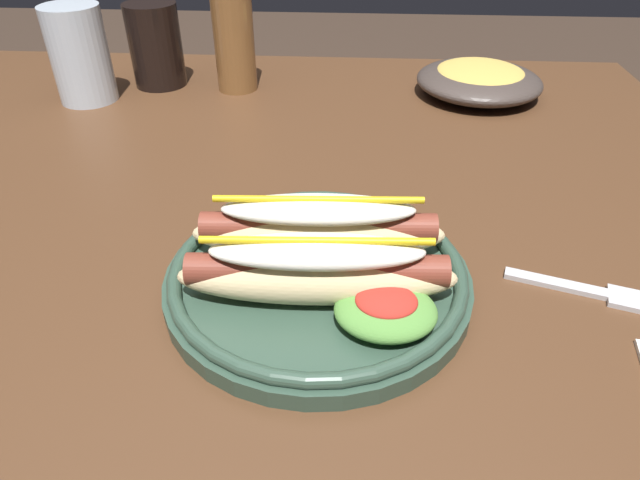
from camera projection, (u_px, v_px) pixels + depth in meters
name	position (u px, v px, depth m)	size (l,w,h in m)	color
dining_table	(262.00, 269.00, 0.66)	(1.14, 1.01, 0.74)	#51331E
hot_dog_plate	(320.00, 266.00, 0.47)	(0.26, 0.26, 0.08)	#334C3D
fork	(590.00, 291.00, 0.48)	(0.12, 0.05, 0.00)	silver
soda_cup	(156.00, 45.00, 0.86)	(0.08, 0.08, 0.12)	black
water_cup	(80.00, 55.00, 0.80)	(0.08, 0.08, 0.14)	silver
glass_bottle	(232.00, 21.00, 0.82)	(0.06, 0.06, 0.27)	brown
side_bowl	(479.00, 79.00, 0.85)	(0.19, 0.19, 0.05)	#423833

